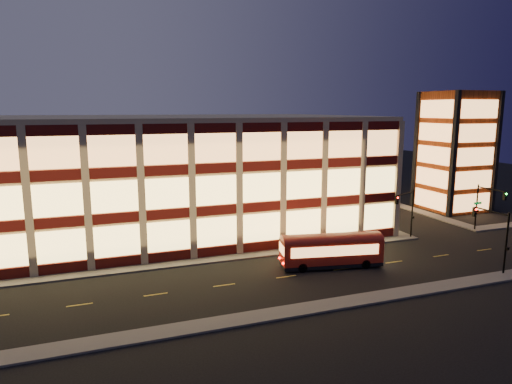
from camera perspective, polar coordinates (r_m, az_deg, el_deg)
name	(u,v)px	position (r m, az deg, el deg)	size (l,w,h in m)	color
ground	(227,262)	(47.27, -3.69, -8.69)	(200.00, 200.00, 0.00)	black
sidewalk_office_south	(196,261)	(47.46, -7.55, -8.59)	(54.00, 2.00, 0.15)	#514F4C
sidewalk_office_east	(339,210)	(71.30, 10.30, -2.24)	(2.00, 30.00, 0.15)	#514F4C
sidewalk_tower_south	(511,225)	(70.14, 29.25, -3.62)	(14.00, 2.00, 0.15)	#514F4C
sidewalk_tower_west	(398,205)	(77.37, 17.35, -1.56)	(2.00, 30.00, 0.15)	#514F4C
sidewalk_near	(275,314)	(35.85, 2.42, -14.97)	(100.00, 2.00, 0.15)	#514F4C
office_building	(168,172)	(61.12, -10.91, 2.49)	(50.45, 30.45, 14.50)	tan
stair_tower	(455,152)	(76.18, 23.60, 4.66)	(8.60, 8.60, 18.00)	#8C3814
traffic_signal_far	(407,206)	(56.51, 18.33, -1.71)	(3.79, 1.87, 6.00)	black
traffic_signal_right	(486,201)	(63.50, 26.84, -1.03)	(1.20, 4.37, 6.00)	black
traffic_signal_near	(494,228)	(49.39, 27.64, -4.05)	(0.32, 4.45, 6.00)	black
trolley_bus	(331,248)	(45.82, 9.38, -6.97)	(10.24, 4.29, 3.37)	maroon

